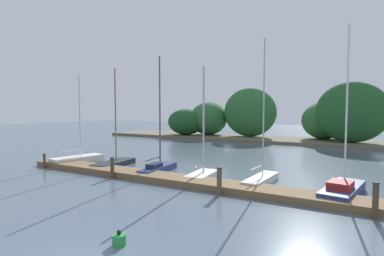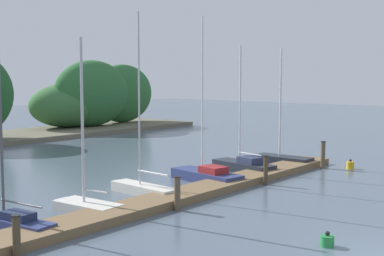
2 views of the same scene
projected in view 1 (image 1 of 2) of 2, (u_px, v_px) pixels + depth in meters
name	position (u px, v px, depth m)	size (l,w,h in m)	color
dock_pier	(222.00, 186.00, 16.18)	(29.71, 1.80, 0.35)	brown
far_shore	(348.00, 120.00, 36.38)	(58.87, 8.69, 7.48)	#66604C
sailboat_0	(79.00, 158.00, 23.85)	(2.05, 4.35, 7.04)	silver
sailboat_1	(115.00, 162.00, 22.65)	(1.78, 4.27, 7.34)	#232833
sailboat_2	(159.00, 166.00, 20.41)	(1.31, 4.25, 7.84)	navy
sailboat_3	(203.00, 172.00, 18.65)	(1.44, 3.12, 6.91)	silver
sailboat_4	(262.00, 178.00, 17.22)	(1.15, 3.92, 8.27)	silver
sailboat_5	(343.00, 189.00, 14.79)	(1.98, 4.56, 8.38)	navy
mooring_piling_0	(44.00, 161.00, 21.90)	(0.21, 0.21, 1.05)	#4C3D28
mooring_piling_1	(112.00, 168.00, 18.62)	(0.27, 0.27, 1.30)	#4C3D28
mooring_piling_2	(219.00, 181.00, 15.00)	(0.29, 0.29, 1.40)	brown
mooring_piling_3	(375.00, 201.00, 11.66)	(0.26, 0.26, 1.46)	#4C3D28
channel_buoy_0	(119.00, 240.00, 9.45)	(0.44, 0.44, 0.50)	#23843D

